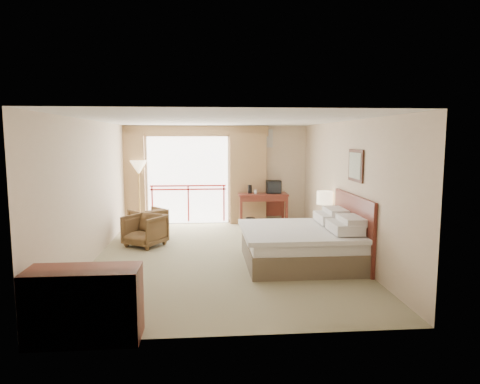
{
  "coord_description": "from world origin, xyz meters",
  "views": [
    {
      "loc": [
        -0.34,
        -8.36,
        2.36
      ],
      "look_at": [
        0.39,
        0.4,
        1.25
      ],
      "focal_mm": 32.0,
      "sensor_mm": 36.0,
      "label": 1
    }
  ],
  "objects": [
    {
      "name": "dresser",
      "position": [
        -1.75,
        -3.46,
        0.43
      ],
      "size": [
        1.3,
        0.55,
        0.86
      ],
      "rotation": [
        0.0,
        0.0,
        -0.04
      ],
      "color": "#571B14",
      "rests_on": "floor"
    },
    {
      "name": "desk",
      "position": [
        1.23,
        3.11,
        0.68
      ],
      "size": [
        1.33,
        0.64,
        0.87
      ],
      "rotation": [
        0.0,
        0.0,
        -0.02
      ],
      "color": "#571B14",
      "rests_on": "floor"
    },
    {
      "name": "nightstand",
      "position": [
        2.31,
        0.77,
        0.28
      ],
      "size": [
        0.41,
        0.48,
        0.55
      ],
      "primitive_type": "cube",
      "rotation": [
        0.0,
        0.0,
        0.04
      ],
      "color": "#571B14",
      "rests_on": "floor"
    },
    {
      "name": "curtain_right",
      "position": [
        0.85,
        3.35,
        1.25
      ],
      "size": [
        1.0,
        0.26,
        2.5
      ],
      "primitive_type": "cube",
      "color": "#946E48",
      "rests_on": "wall_back"
    },
    {
      "name": "wastebasket",
      "position": [
        0.83,
        2.51,
        0.15
      ],
      "size": [
        0.31,
        0.31,
        0.3
      ],
      "primitive_type": "cylinder",
      "rotation": [
        0.0,
        0.0,
        0.36
      ],
      "color": "black",
      "rests_on": "floor"
    },
    {
      "name": "book",
      "position": [
        -1.8,
        1.62,
        0.49
      ],
      "size": [
        0.28,
        0.29,
        0.02
      ],
      "primitive_type": "imported",
      "rotation": [
        0.0,
        0.0,
        0.66
      ],
      "color": "white",
      "rests_on": "side_table"
    },
    {
      "name": "coffee_maker",
      "position": [
        0.88,
        3.05,
        0.98
      ],
      "size": [
        0.12,
        0.12,
        0.24
      ],
      "primitive_type": "cylinder",
      "rotation": [
        0.0,
        0.0,
        0.13
      ],
      "color": "black",
      "rests_on": "desk"
    },
    {
      "name": "table_lamp",
      "position": [
        2.31,
        0.82,
        1.03
      ],
      "size": [
        0.35,
        0.35,
        0.62
      ],
      "rotation": [
        0.0,
        0.0,
        -0.0
      ],
      "color": "tan",
      "rests_on": "nightstand"
    },
    {
      "name": "wall_left",
      "position": [
        -2.5,
        0.0,
        1.35
      ],
      "size": [
        0.0,
        7.0,
        7.0
      ],
      "primitive_type": "plane",
      "rotation": [
        1.57,
        0.0,
        1.57
      ],
      "color": "beige",
      "rests_on": "ground"
    },
    {
      "name": "floor_lamp",
      "position": [
        -2.08,
        3.13,
        1.52
      ],
      "size": [
        0.45,
        0.45,
        1.77
      ],
      "rotation": [
        0.0,
        0.0,
        0.11
      ],
      "color": "tan",
      "rests_on": "floor"
    },
    {
      "name": "phone",
      "position": [
        2.26,
        0.62,
        0.59
      ],
      "size": [
        0.2,
        0.17,
        0.08
      ],
      "primitive_type": "cube",
      "rotation": [
        0.0,
        0.0,
        -0.15
      ],
      "color": "black",
      "rests_on": "nightstand"
    },
    {
      "name": "valance",
      "position": [
        -0.8,
        3.38,
        2.55
      ],
      "size": [
        4.4,
        0.22,
        0.28
      ],
      "primitive_type": "cube",
      "color": "#946E48",
      "rests_on": "wall_back"
    },
    {
      "name": "cup",
      "position": [
        1.03,
        3.0,
        0.92
      ],
      "size": [
        0.09,
        0.09,
        0.11
      ],
      "primitive_type": "cylinder",
      "rotation": [
        0.0,
        0.0,
        -0.12
      ],
      "color": "white",
      "rests_on": "desk"
    },
    {
      "name": "wall_back",
      "position": [
        0.0,
        3.5,
        1.35
      ],
      "size": [
        5.0,
        0.0,
        5.0
      ],
      "primitive_type": "plane",
      "rotation": [
        1.57,
        0.0,
        0.0
      ],
      "color": "beige",
      "rests_on": "ground"
    },
    {
      "name": "bed",
      "position": [
        1.5,
        -0.6,
        0.38
      ],
      "size": [
        2.13,
        2.06,
        0.97
      ],
      "color": "brown",
      "rests_on": "floor"
    },
    {
      "name": "ceiling",
      "position": [
        0.0,
        0.0,
        2.7
      ],
      "size": [
        7.0,
        7.0,
        0.0
      ],
      "primitive_type": "plane",
      "rotation": [
        3.14,
        0.0,
        0.0
      ],
      "color": "white",
      "rests_on": "wall_back"
    },
    {
      "name": "floor",
      "position": [
        0.0,
        0.0,
        0.0
      ],
      "size": [
        7.0,
        7.0,
        0.0
      ],
      "primitive_type": "plane",
      "color": "gray",
      "rests_on": "ground"
    },
    {
      "name": "tv",
      "position": [
        1.53,
        3.05,
        1.04
      ],
      "size": [
        0.39,
        0.31,
        0.35
      ],
      "rotation": [
        0.0,
        0.0,
        0.25
      ],
      "color": "black",
      "rests_on": "desk"
    },
    {
      "name": "armchair_far",
      "position": [
        -1.72,
        1.96,
        0.0
      ],
      "size": [
        1.03,
        1.03,
        0.68
      ],
      "primitive_type": "imported",
      "rotation": [
        0.0,
        0.0,
        -2.45
      ],
      "color": "#4E3720",
      "rests_on": "floor"
    },
    {
      "name": "hvac_vent",
      "position": [
        1.3,
        3.47,
        2.35
      ],
      "size": [
        0.5,
        0.04,
        0.5
      ],
      "primitive_type": "cube",
      "color": "silver",
      "rests_on": "wall_back"
    },
    {
      "name": "framed_art",
      "position": [
        2.47,
        -0.6,
        1.85
      ],
      "size": [
        0.04,
        0.72,
        0.6
      ],
      "color": "black",
      "rests_on": "wall_right"
    },
    {
      "name": "wall_right",
      "position": [
        2.5,
        0.0,
        1.35
      ],
      "size": [
        0.0,
        7.0,
        7.0
      ],
      "primitive_type": "plane",
      "rotation": [
        1.57,
        0.0,
        -1.57
      ],
      "color": "beige",
      "rests_on": "ground"
    },
    {
      "name": "side_table",
      "position": [
        -1.8,
        1.62,
        0.33
      ],
      "size": [
        0.45,
        0.45,
        0.49
      ],
      "rotation": [
        0.0,
        0.0,
        0.32
      ],
      "color": "black",
      "rests_on": "floor"
    },
    {
      "name": "armchair_near",
      "position": [
        -1.66,
        0.96,
        0.0
      ],
      "size": [
        1.04,
        1.05,
        0.7
      ],
      "primitive_type": "imported",
      "rotation": [
        0.0,
        0.0,
        -0.57
      ],
      "color": "#4E3720",
      "rests_on": "floor"
    },
    {
      "name": "headboard",
      "position": [
        2.46,
        -0.6,
        0.65
      ],
      "size": [
        0.06,
        2.1,
        1.3
      ],
      "primitive_type": "cube",
      "color": "#571B14",
      "rests_on": "wall_right"
    },
    {
      "name": "balcony_railing",
      "position": [
        -0.8,
        3.46,
        0.81
      ],
      "size": [
        2.09,
        0.03,
        1.02
      ],
      "color": "red",
      "rests_on": "wall_back"
    },
    {
      "name": "curtain_left",
      "position": [
        -2.45,
        3.35,
        1.25
      ],
      "size": [
        1.0,
        0.26,
        2.5
      ],
      "primitive_type": "cube",
      "color": "#946E48",
      "rests_on": "wall_back"
    },
    {
      "name": "wall_front",
      "position": [
        0.0,
        -3.5,
        1.35
      ],
      "size": [
        5.0,
        0.0,
        5.0
      ],
      "primitive_type": "plane",
      "rotation": [
        -1.57,
        0.0,
        0.0
      ],
      "color": "beige",
      "rests_on": "ground"
    },
    {
      "name": "balcony_door",
      "position": [
        -0.8,
        3.48,
        1.2
      ],
      "size": [
        2.4,
        0.0,
        2.4
      ],
      "primitive_type": "plane",
      "rotation": [
        1.57,
        0.0,
        0.0
      ],
      "color": "white",
      "rests_on": "wall_back"
    }
  ]
}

